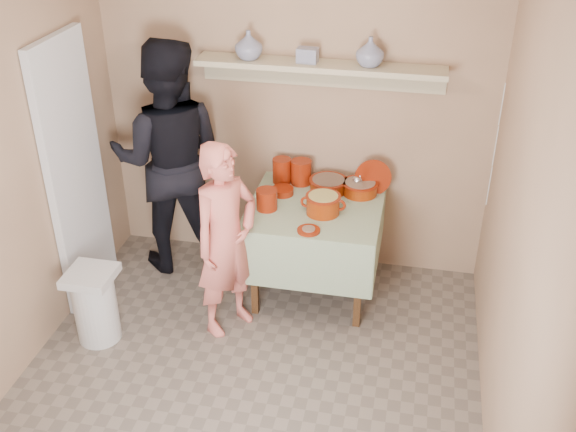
% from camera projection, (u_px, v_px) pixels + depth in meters
% --- Properties ---
extents(ground, '(3.50, 3.50, 0.00)m').
position_uv_depth(ground, '(241.00, 400.00, 4.29)').
color(ground, '#6D6055').
rests_on(ground, ground).
extents(tile_panel, '(0.06, 0.70, 2.00)m').
position_uv_depth(tile_panel, '(75.00, 174.00, 4.86)').
color(tile_panel, silver).
rests_on(tile_panel, ground).
extents(plate_stack_a, '(0.15, 0.15, 0.20)m').
position_uv_depth(plate_stack_a, '(282.00, 171.00, 5.23)').
color(plate_stack_a, maroon).
rests_on(plate_stack_a, serving_table).
extents(plate_stack_b, '(0.16, 0.16, 0.19)m').
position_uv_depth(plate_stack_b, '(301.00, 172.00, 5.21)').
color(plate_stack_b, maroon).
rests_on(plate_stack_b, serving_table).
extents(bowl_stack, '(0.15, 0.15, 0.15)m').
position_uv_depth(bowl_stack, '(267.00, 199.00, 4.86)').
color(bowl_stack, maroon).
rests_on(bowl_stack, serving_table).
extents(empty_bowl, '(0.17, 0.17, 0.05)m').
position_uv_depth(empty_bowl, '(283.00, 191.00, 5.09)').
color(empty_bowl, maroon).
rests_on(empty_bowl, serving_table).
extents(propped_lid, '(0.29, 0.13, 0.28)m').
position_uv_depth(propped_lid, '(373.00, 178.00, 5.07)').
color(propped_lid, maroon).
rests_on(propped_lid, serving_table).
extents(vase_right, '(0.25, 0.25, 0.21)m').
position_uv_depth(vase_right, '(370.00, 52.00, 4.66)').
color(vase_right, navy).
rests_on(vase_right, wall_shelf).
extents(vase_left, '(0.28, 0.28, 0.21)m').
position_uv_depth(vase_left, '(249.00, 45.00, 4.81)').
color(vase_left, navy).
rests_on(vase_left, wall_shelf).
extents(ceramic_box, '(0.15, 0.11, 0.10)m').
position_uv_depth(ceramic_box, '(308.00, 55.00, 4.77)').
color(ceramic_box, navy).
rests_on(ceramic_box, wall_shelf).
extents(person_cook, '(0.58, 0.63, 1.43)m').
position_uv_depth(person_cook, '(226.00, 241.00, 4.60)').
color(person_cook, '#DE6B5F').
rests_on(person_cook, ground).
extents(person_helper, '(1.05, 0.90, 1.88)m').
position_uv_depth(person_helper, '(169.00, 158.00, 5.23)').
color(person_helper, black).
rests_on(person_helper, ground).
extents(room_shell, '(3.04, 3.54, 2.62)m').
position_uv_depth(room_shell, '(230.00, 173.00, 3.49)').
color(room_shell, tan).
rests_on(room_shell, ground).
extents(serving_table, '(0.97, 0.97, 0.76)m').
position_uv_depth(serving_table, '(315.00, 219.00, 5.01)').
color(serving_table, '#4C2D16').
rests_on(serving_table, ground).
extents(cazuela_meat_a, '(0.30, 0.30, 0.10)m').
position_uv_depth(cazuela_meat_a, '(328.00, 184.00, 5.12)').
color(cazuela_meat_a, '#6E1B02').
rests_on(cazuela_meat_a, serving_table).
extents(cazuela_meat_b, '(0.28, 0.28, 0.10)m').
position_uv_depth(cazuela_meat_b, '(360.00, 187.00, 5.07)').
color(cazuela_meat_b, '#6E1B02').
rests_on(cazuela_meat_b, serving_table).
extents(ladle, '(0.08, 0.26, 0.19)m').
position_uv_depth(ladle, '(357.00, 180.00, 5.05)').
color(ladle, silver).
rests_on(ladle, cazuela_meat_b).
extents(cazuela_rice, '(0.33, 0.25, 0.14)m').
position_uv_depth(cazuela_rice, '(323.00, 203.00, 4.80)').
color(cazuela_rice, '#6E1B02').
rests_on(cazuela_rice, serving_table).
extents(front_plate, '(0.16, 0.16, 0.03)m').
position_uv_depth(front_plate, '(309.00, 230.00, 4.62)').
color(front_plate, maroon).
rests_on(front_plate, serving_table).
extents(wall_shelf, '(1.80, 0.25, 0.21)m').
position_uv_depth(wall_shelf, '(320.00, 68.00, 4.83)').
color(wall_shelf, '#BBAE8B').
rests_on(wall_shelf, room_shell).
extents(trash_bin, '(0.32, 0.32, 0.56)m').
position_uv_depth(trash_bin, '(95.00, 305.00, 4.69)').
color(trash_bin, silver).
rests_on(trash_bin, ground).
extents(electrical_cord, '(0.01, 0.05, 0.90)m').
position_uv_depth(electrical_cord, '(495.00, 146.00, 4.67)').
color(electrical_cord, silver).
rests_on(electrical_cord, wall_shelf).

